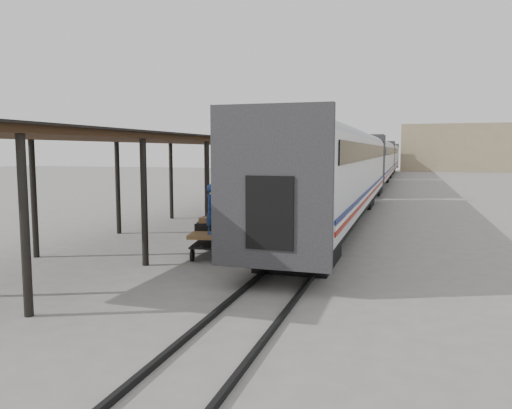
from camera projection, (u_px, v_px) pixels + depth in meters
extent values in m
plane|color=slate|center=(210.00, 255.00, 17.01)|extent=(160.00, 160.00, 0.00)
cube|color=silver|center=(338.00, 171.00, 23.40)|extent=(3.00, 24.00, 2.90)
cube|color=#28282B|center=(271.00, 190.00, 12.09)|extent=(3.04, 0.22, 3.50)
cube|color=black|center=(306.00, 152.00, 23.75)|extent=(0.04, 22.08, 0.65)
cube|color=black|center=(337.00, 207.00, 23.59)|extent=(2.55, 23.04, 0.50)
cube|color=silver|center=(374.00, 160.00, 48.12)|extent=(3.00, 24.00, 2.90)
cube|color=#28282B|center=(364.00, 163.00, 36.81)|extent=(3.04, 0.22, 3.50)
cube|color=black|center=(359.00, 151.00, 48.47)|extent=(0.04, 22.08, 0.65)
cube|color=black|center=(374.00, 178.00, 48.30)|extent=(2.55, 23.04, 0.50)
cube|color=silver|center=(386.00, 157.00, 72.84)|extent=(3.00, 24.00, 2.90)
cube|color=#28282B|center=(382.00, 158.00, 61.53)|extent=(3.04, 0.22, 3.50)
cube|color=black|center=(376.00, 151.00, 73.18)|extent=(0.04, 22.08, 0.65)
cube|color=black|center=(386.00, 169.00, 73.02)|extent=(2.55, 23.04, 0.50)
cube|color=black|center=(261.00, 195.00, 15.73)|extent=(0.50, 1.70, 2.00)
imported|color=silver|center=(261.00, 199.00, 15.75)|extent=(0.72, 0.89, 1.72)
cube|color=olive|center=(248.00, 219.00, 15.79)|extent=(0.57, 0.25, 0.42)
cube|color=#422B19|center=(283.00, 145.00, 40.38)|extent=(4.60, 64.00, 0.18)
cube|color=black|center=(283.00, 143.00, 40.37)|extent=(4.90, 64.30, 0.06)
cylinder|color=black|center=(259.00, 169.00, 41.19)|extent=(0.20, 0.20, 4.00)
cylinder|color=black|center=(322.00, 161.00, 70.66)|extent=(0.20, 0.20, 4.00)
cylinder|color=black|center=(24.00, 224.00, 10.53)|extent=(0.20, 0.20, 4.00)
cylinder|color=black|center=(308.00, 170.00, 40.00)|extent=(0.20, 0.20, 4.00)
cylinder|color=black|center=(351.00, 162.00, 69.47)|extent=(0.20, 0.20, 4.00)
cube|color=black|center=(366.00, 186.00, 48.60)|extent=(0.10, 150.00, 0.12)
cube|color=black|center=(381.00, 187.00, 48.19)|extent=(0.10, 150.00, 0.12)
cube|color=tan|center=(455.00, 148.00, 86.66)|extent=(18.00, 10.00, 8.00)
cube|color=tan|center=(322.00, 153.00, 97.55)|extent=(12.00, 8.00, 6.00)
cube|color=brown|center=(213.00, 232.00, 16.90)|extent=(1.66, 2.59, 0.12)
cube|color=black|center=(213.00, 242.00, 16.93)|extent=(1.55, 2.47, 0.06)
cylinder|color=black|center=(192.00, 255.00, 16.08)|extent=(0.15, 0.41, 0.40)
cylinder|color=black|center=(223.00, 256.00, 15.96)|extent=(0.15, 0.41, 0.40)
cylinder|color=black|center=(205.00, 244.00, 17.96)|extent=(0.15, 0.41, 0.40)
cylinder|color=black|center=(232.00, 245.00, 17.84)|extent=(0.15, 0.41, 0.40)
cube|color=#3D3D3F|center=(208.00, 225.00, 17.42)|extent=(0.76, 0.58, 0.23)
cube|color=olive|center=(225.00, 225.00, 17.52)|extent=(0.57, 0.43, 0.19)
cube|color=black|center=(204.00, 227.00, 16.92)|extent=(0.62, 0.47, 0.23)
cube|color=#41472A|center=(221.00, 227.00, 16.95)|extent=(0.59, 0.47, 0.20)
cube|color=#48321C|center=(209.00, 219.00, 17.33)|extent=(0.52, 0.38, 0.19)
cube|color=olive|center=(206.00, 220.00, 16.96)|extent=(0.53, 0.44, 0.18)
cube|color=maroon|center=(277.00, 190.00, 37.42)|extent=(1.11, 1.76, 1.02)
cube|color=maroon|center=(279.00, 180.00, 37.77)|extent=(1.00, 0.73, 0.40)
cylinder|color=black|center=(268.00, 196.00, 37.03)|extent=(0.16, 0.42, 0.41)
cylinder|color=black|center=(280.00, 196.00, 36.72)|extent=(0.16, 0.42, 0.41)
cylinder|color=black|center=(274.00, 194.00, 38.20)|extent=(0.16, 0.42, 0.41)
cylinder|color=black|center=(285.00, 195.00, 37.89)|extent=(0.16, 0.42, 0.41)
imported|color=navy|center=(213.00, 209.00, 16.11)|extent=(0.53, 0.67, 1.61)
imported|color=black|center=(234.00, 200.00, 28.00)|extent=(0.98, 0.51, 1.59)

